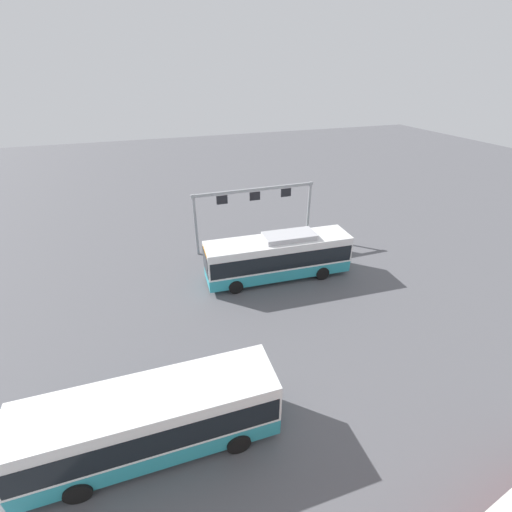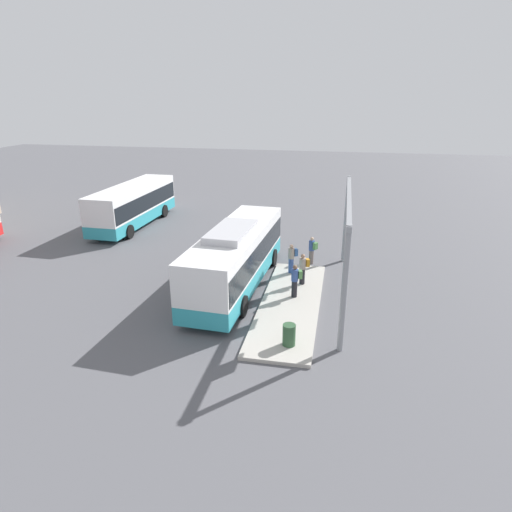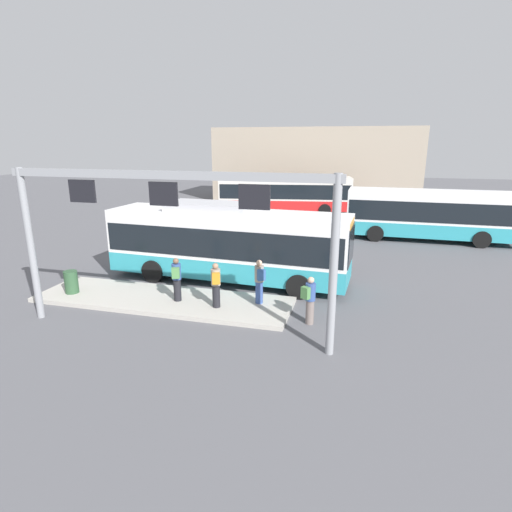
{
  "view_description": "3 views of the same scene",
  "coord_description": "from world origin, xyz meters",
  "px_view_note": "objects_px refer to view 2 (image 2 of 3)",
  "views": [
    {
      "loc": [
        8.6,
        20.05,
        13.86
      ],
      "look_at": [
        1.24,
        -1.32,
        1.3
      ],
      "focal_mm": 24.09,
      "sensor_mm": 36.0,
      "label": 1
    },
    {
      "loc": [
        -20.36,
        -5.14,
        9.56
      ],
      "look_at": [
        0.95,
        -0.84,
        1.44
      ],
      "focal_mm": 30.37,
      "sensor_mm": 36.0,
      "label": 2
    },
    {
      "loc": [
        5.62,
        -16.45,
        5.98
      ],
      "look_at": [
        1.48,
        -0.72,
        1.43
      ],
      "focal_mm": 28.73,
      "sensor_mm": 36.0,
      "label": 3
    }
  ],
  "objects_px": {
    "person_boarding": "(292,258)",
    "person_waiting_mid": "(303,268)",
    "bus_background_left": "(133,203)",
    "trash_bin": "(289,335)",
    "person_waiting_far": "(295,280)",
    "person_waiting_near": "(312,250)",
    "bus_main": "(236,254)"
  },
  "relations": [
    {
      "from": "trash_bin",
      "to": "person_waiting_far",
      "type": "bearing_deg",
      "value": 3.56
    },
    {
      "from": "person_waiting_mid",
      "to": "person_waiting_far",
      "type": "height_order",
      "value": "same"
    },
    {
      "from": "bus_main",
      "to": "trash_bin",
      "type": "bearing_deg",
      "value": -144.21
    },
    {
      "from": "bus_main",
      "to": "person_boarding",
      "type": "distance_m",
      "value": 3.46
    },
    {
      "from": "person_boarding",
      "to": "person_waiting_far",
      "type": "relative_size",
      "value": 1.0
    },
    {
      "from": "bus_main",
      "to": "bus_background_left",
      "type": "bearing_deg",
      "value": 50.58
    },
    {
      "from": "person_boarding",
      "to": "person_waiting_near",
      "type": "distance_m",
      "value": 2.22
    },
    {
      "from": "trash_bin",
      "to": "bus_main",
      "type": "bearing_deg",
      "value": 32.69
    },
    {
      "from": "person_waiting_far",
      "to": "trash_bin",
      "type": "distance_m",
      "value": 4.49
    },
    {
      "from": "person_waiting_mid",
      "to": "person_waiting_far",
      "type": "bearing_deg",
      "value": 59.76
    },
    {
      "from": "person_waiting_near",
      "to": "person_waiting_far",
      "type": "xyz_separation_m",
      "value": [
        -5.04,
        0.43,
        0.16
      ]
    },
    {
      "from": "person_waiting_far",
      "to": "person_waiting_near",
      "type": "bearing_deg",
      "value": -114.51
    },
    {
      "from": "bus_background_left",
      "to": "person_waiting_far",
      "type": "height_order",
      "value": "bus_background_left"
    },
    {
      "from": "bus_main",
      "to": "person_waiting_near",
      "type": "bearing_deg",
      "value": -38.23
    },
    {
      "from": "person_boarding",
      "to": "person_waiting_near",
      "type": "bearing_deg",
      "value": -147.98
    },
    {
      "from": "bus_background_left",
      "to": "person_waiting_mid",
      "type": "distance_m",
      "value": 16.6
    },
    {
      "from": "bus_background_left",
      "to": "trash_bin",
      "type": "xyz_separation_m",
      "value": [
        -15.07,
        -14.01,
        -1.17
      ]
    },
    {
      "from": "person_waiting_near",
      "to": "person_waiting_mid",
      "type": "distance_m",
      "value": 3.42
    },
    {
      "from": "person_waiting_near",
      "to": "person_boarding",
      "type": "bearing_deg",
      "value": 95.32
    },
    {
      "from": "person_waiting_mid",
      "to": "trash_bin",
      "type": "xyz_separation_m",
      "value": [
        -6.1,
        -0.06,
        -0.44
      ]
    },
    {
      "from": "person_waiting_near",
      "to": "person_waiting_far",
      "type": "distance_m",
      "value": 5.07
    },
    {
      "from": "person_boarding",
      "to": "person_waiting_far",
      "type": "height_order",
      "value": "same"
    },
    {
      "from": "person_waiting_mid",
      "to": "trash_bin",
      "type": "relative_size",
      "value": 1.86
    },
    {
      "from": "bus_main",
      "to": "person_waiting_far",
      "type": "height_order",
      "value": "bus_main"
    },
    {
      "from": "bus_background_left",
      "to": "person_waiting_mid",
      "type": "bearing_deg",
      "value": 58.46
    },
    {
      "from": "person_waiting_mid",
      "to": "bus_background_left",
      "type": "bearing_deg",
      "value": -55.29
    },
    {
      "from": "bus_main",
      "to": "bus_background_left",
      "type": "height_order",
      "value": "bus_main"
    },
    {
      "from": "person_boarding",
      "to": "person_waiting_near",
      "type": "xyz_separation_m",
      "value": [
        1.99,
        -0.98,
        -0.16
      ]
    },
    {
      "from": "person_boarding",
      "to": "person_waiting_far",
      "type": "distance_m",
      "value": 3.11
    },
    {
      "from": "bus_background_left",
      "to": "person_boarding",
      "type": "distance_m",
      "value": 15.21
    },
    {
      "from": "person_boarding",
      "to": "person_waiting_mid",
      "type": "relative_size",
      "value": 1.0
    },
    {
      "from": "person_boarding",
      "to": "trash_bin",
      "type": "xyz_separation_m",
      "value": [
        -7.51,
        -0.83,
        -0.44
      ]
    }
  ]
}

